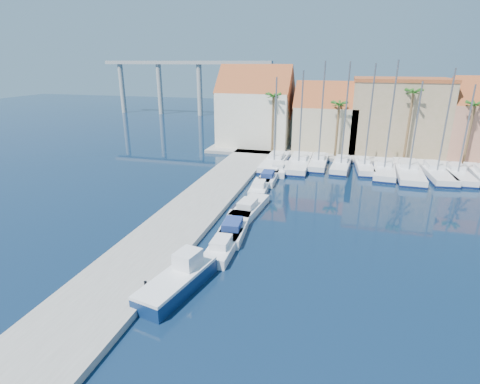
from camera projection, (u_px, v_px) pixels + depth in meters
The scene contains 28 objects.
ground at pixel (236, 329), 21.47m from camera, with size 260.00×260.00×0.00m, color #081C30.
quay_west at pixel (185, 218), 35.92m from camera, with size 6.00×77.00×0.50m, color gray.
shore_north at pixel (373, 151), 62.48m from camera, with size 54.00×16.00×0.50m, color gray.
bollard at pixel (146, 285), 24.38m from camera, with size 0.19×0.19×0.49m, color black.
fishing_boat at pixel (179, 279), 24.92m from camera, with size 3.51×6.91×2.31m.
motorboat_west_0 at pixel (223, 246), 29.99m from camera, with size 2.02×5.95×1.40m.
motorboat_west_1 at pixel (234, 227), 33.30m from camera, with size 2.70×6.88×1.40m.
motorboat_west_2 at pixel (249, 207), 37.91m from camera, with size 2.75×6.81×1.40m.
motorboat_west_3 at pixel (260, 187), 43.82m from camera, with size 2.24×5.95×1.40m.
motorboat_west_4 at pixel (268, 177), 47.61m from camera, with size 2.16×6.31×1.40m.
motorboat_west_5 at pixel (279, 168), 51.49m from camera, with size 2.54×6.71×1.40m.
sailboat_0 at pixel (275, 162), 54.62m from camera, with size 3.05×10.83×12.46m.
sailboat_1 at pixel (299, 163), 54.07m from camera, with size 2.96×11.18×13.33m.
sailboat_2 at pixel (319, 162), 54.30m from camera, with size 2.44×8.78×14.51m.
sailboat_3 at pixel (341, 164), 52.89m from camera, with size 2.97×8.79×14.46m.
sailboat_4 at pixel (364, 166), 52.22m from camera, with size 2.72×8.20×14.24m.
sailboat_5 at pixel (384, 169), 50.96m from camera, with size 3.47×10.58×14.65m.
sailboat_6 at pixel (408, 171), 50.07m from camera, with size 3.46×12.09×12.18m.
sailboat_7 at pixel (435, 172), 49.56m from camera, with size 3.70×10.96×13.73m.
sailboat_8 at pixel (456, 173), 48.97m from camera, with size 2.77×9.80×11.84m.
building_0 at pixel (256, 110), 64.53m from camera, with size 12.30×9.00×13.50m.
building_1 at pixel (326, 120), 61.91m from camera, with size 10.30×8.00×11.00m.
building_2 at pixel (397, 115), 59.72m from camera, with size 14.20×10.20×11.50m.
palm_0 at pixel (273, 98), 58.13m from camera, with size 2.60×2.60×10.15m.
palm_1 at pixel (339, 106), 55.92m from camera, with size 2.60×2.60×9.15m.
palm_2 at pixel (413, 94), 52.77m from camera, with size 2.60×2.60×11.15m.
palm_3 at pixel (475, 106), 51.22m from camera, with size 2.60×2.60×9.65m.
viaduct at pixel (182, 77), 102.43m from camera, with size 48.00×2.20×14.45m.
Camera 1 is at (4.95, -16.92, 14.56)m, focal length 28.00 mm.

